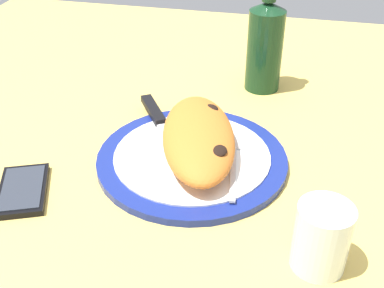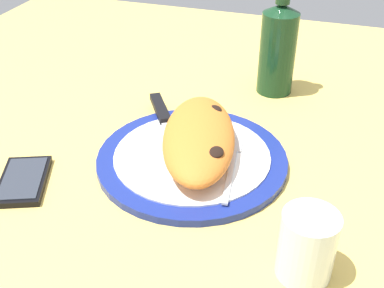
# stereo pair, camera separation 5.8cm
# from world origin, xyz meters

# --- Properties ---
(ground_plane) EXTENTS (1.50, 1.50, 0.03)m
(ground_plane) POSITION_xyz_m (0.00, 0.00, -0.01)
(ground_plane) COLOR #DBB756
(plate) EXTENTS (0.31, 0.31, 0.02)m
(plate) POSITION_xyz_m (0.00, 0.00, 0.01)
(plate) COLOR navy
(plate) RESTS_ON ground_plane
(calzone) EXTENTS (0.28, 0.18, 0.06)m
(calzone) POSITION_xyz_m (0.01, -0.01, 0.04)
(calzone) COLOR orange
(calzone) RESTS_ON plate
(fork) EXTENTS (0.17, 0.04, 0.00)m
(fork) POSITION_xyz_m (-0.00, -0.07, 0.02)
(fork) COLOR silver
(fork) RESTS_ON plate
(knife) EXTENTS (0.20, 0.14, 0.01)m
(knife) POSITION_xyz_m (0.09, 0.08, 0.02)
(knife) COLOR silver
(knife) RESTS_ON plate
(smartphone) EXTENTS (0.13, 0.11, 0.01)m
(smartphone) POSITION_xyz_m (-0.13, 0.23, 0.01)
(smartphone) COLOR black
(smartphone) RESTS_ON ground_plane
(water_glass) EXTENTS (0.07, 0.07, 0.09)m
(water_glass) POSITION_xyz_m (-0.18, -0.20, 0.04)
(water_glass) COLOR silver
(water_glass) RESTS_ON ground_plane
(wine_bottle) EXTENTS (0.07, 0.07, 0.25)m
(wine_bottle) POSITION_xyz_m (0.29, -0.08, 0.10)
(wine_bottle) COLOR #14381E
(wine_bottle) RESTS_ON ground_plane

